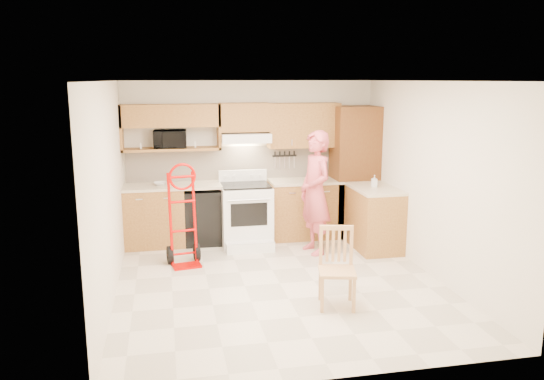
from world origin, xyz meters
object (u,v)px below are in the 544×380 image
object	(u,v)px
range	(246,210)
dining_chair	(337,268)
person	(315,193)
hand_truck	(184,220)
microwave	(170,139)

from	to	relation	value
range	dining_chair	world-z (taller)	range
range	person	distance (m)	1.13
hand_truck	dining_chair	distance (m)	2.39
hand_truck	dining_chair	world-z (taller)	hand_truck
hand_truck	microwave	bearing A→B (deg)	87.46
person	microwave	bearing A→B (deg)	-127.36
range	dining_chair	bearing A→B (deg)	-75.37
microwave	person	size ratio (longest dim) A/B	0.27
microwave	range	bearing A→B (deg)	-17.11
microwave	dining_chair	world-z (taller)	microwave
microwave	range	xyz separation A→B (m)	(1.10, -0.41, -1.07)
person	range	bearing A→B (deg)	-132.53
dining_chair	person	bearing A→B (deg)	94.41
microwave	person	world-z (taller)	person
person	dining_chair	xyz separation A→B (m)	(-0.29, -1.93, -0.45)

